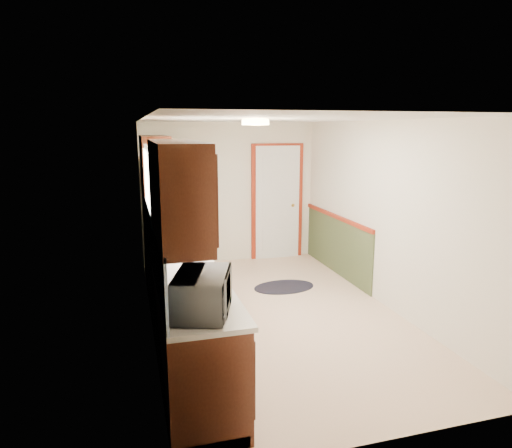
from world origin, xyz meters
TOP-DOWN VIEW (x-y plane):
  - room_shell at (0.00, 0.00)m, footprint 3.20×5.20m
  - kitchen_run at (-1.24, -0.29)m, footprint 0.63×4.00m
  - back_wall_trim at (0.99, 2.21)m, footprint 1.12×2.30m
  - ceiling_fixture at (-0.30, -0.20)m, footprint 0.30×0.30m
  - microwave at (-1.20, -1.95)m, footprint 0.47×0.64m
  - refrigerator at (-1.02, 2.00)m, footprint 0.87×0.83m
  - rug at (0.45, 0.90)m, footprint 0.94×0.64m
  - cooktop at (-1.19, 0.75)m, footprint 0.52×0.62m

SIDE VIEW (x-z plane):
  - rug at x=0.45m, z-range 0.00..0.01m
  - kitchen_run at x=-1.24m, z-range -0.29..1.91m
  - back_wall_trim at x=0.99m, z-range -0.15..1.93m
  - refrigerator at x=-1.02m, z-range 0.00..1.88m
  - cooktop at x=-1.19m, z-range 0.94..0.96m
  - microwave at x=-1.20m, z-range 0.94..1.32m
  - room_shell at x=0.00m, z-range -0.06..2.46m
  - ceiling_fixture at x=-0.30m, z-range 2.33..2.39m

